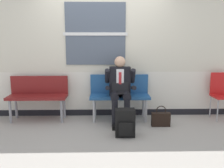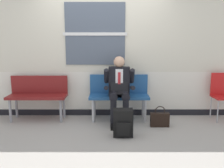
{
  "view_description": "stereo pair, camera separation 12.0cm",
  "coord_description": "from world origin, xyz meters",
  "px_view_note": "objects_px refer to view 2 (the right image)",
  "views": [
    {
      "loc": [
        0.05,
        -4.27,
        1.53
      ],
      "look_at": [
        0.15,
        0.02,
        0.75
      ],
      "focal_mm": 38.23,
      "sensor_mm": 36.0,
      "label": 1
    },
    {
      "loc": [
        0.17,
        -4.27,
        1.53
      ],
      "look_at": [
        0.15,
        0.02,
        0.75
      ],
      "focal_mm": 38.23,
      "sensor_mm": 36.0,
      "label": 2
    }
  ],
  "objects_px": {
    "backpack": "(124,123)",
    "folding_chair": "(223,92)",
    "bench_empty": "(39,93)",
    "handbag": "(161,119)",
    "bench_with_person": "(120,93)",
    "person_seated": "(120,88)"
  },
  "relations": [
    {
      "from": "person_seated",
      "to": "backpack",
      "type": "bearing_deg",
      "value": -86.42
    },
    {
      "from": "person_seated",
      "to": "backpack",
      "type": "height_order",
      "value": "person_seated"
    },
    {
      "from": "backpack",
      "to": "bench_empty",
      "type": "bearing_deg",
      "value": 151.53
    },
    {
      "from": "bench_empty",
      "to": "backpack",
      "type": "xyz_separation_m",
      "value": [
        1.63,
        -0.88,
        -0.3
      ]
    },
    {
      "from": "person_seated",
      "to": "handbag",
      "type": "distance_m",
      "value": 0.93
    },
    {
      "from": "folding_chair",
      "to": "handbag",
      "type": "bearing_deg",
      "value": -160.95
    },
    {
      "from": "backpack",
      "to": "folding_chair",
      "type": "xyz_separation_m",
      "value": [
        1.97,
        0.88,
        0.33
      ]
    },
    {
      "from": "bench_with_person",
      "to": "person_seated",
      "type": "relative_size",
      "value": 0.92
    },
    {
      "from": "bench_with_person",
      "to": "backpack",
      "type": "height_order",
      "value": "bench_with_person"
    },
    {
      "from": "bench_empty",
      "to": "person_seated",
      "type": "height_order",
      "value": "person_seated"
    },
    {
      "from": "bench_empty",
      "to": "person_seated",
      "type": "distance_m",
      "value": 1.6
    },
    {
      "from": "folding_chair",
      "to": "bench_with_person",
      "type": "bearing_deg",
      "value": 179.8
    },
    {
      "from": "backpack",
      "to": "handbag",
      "type": "relative_size",
      "value": 1.17
    },
    {
      "from": "person_seated",
      "to": "backpack",
      "type": "distance_m",
      "value": 0.82
    },
    {
      "from": "person_seated",
      "to": "handbag",
      "type": "bearing_deg",
      "value": -19.52
    },
    {
      "from": "bench_empty",
      "to": "handbag",
      "type": "xyz_separation_m",
      "value": [
        2.31,
        -0.45,
        -0.38
      ]
    },
    {
      "from": "bench_empty",
      "to": "handbag",
      "type": "bearing_deg",
      "value": -11.0
    },
    {
      "from": "bench_empty",
      "to": "person_seated",
      "type": "bearing_deg",
      "value": -6.9
    },
    {
      "from": "bench_empty",
      "to": "folding_chair",
      "type": "relative_size",
      "value": 1.23
    },
    {
      "from": "bench_with_person",
      "to": "handbag",
      "type": "height_order",
      "value": "bench_with_person"
    },
    {
      "from": "bench_empty",
      "to": "folding_chair",
      "type": "distance_m",
      "value": 3.6
    },
    {
      "from": "bench_empty",
      "to": "handbag",
      "type": "height_order",
      "value": "bench_empty"
    }
  ]
}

